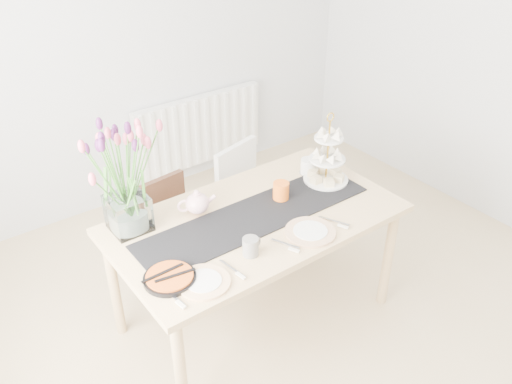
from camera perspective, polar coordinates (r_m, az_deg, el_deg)
room_shell at (r=2.49m, az=9.72°, el=3.90°), size 4.50×4.50×4.50m
radiator at (r=4.70m, az=-5.96°, el=6.52°), size 1.20×0.08×0.60m
dining_table at (r=3.05m, az=-0.03°, el=-3.79°), size 1.60×0.90×0.75m
chair_brown at (r=3.50m, az=-8.96°, el=-3.86°), size 0.44×0.44×0.75m
chair_white at (r=3.76m, az=-0.87°, el=-0.11°), size 0.48×0.48×0.80m
table_runner at (r=3.00m, az=-0.03°, el=-2.54°), size 1.40×0.35×0.01m
tulip_vase at (r=2.78m, az=-14.04°, el=2.99°), size 0.72×0.72×0.62m
cake_stand at (r=3.30m, az=7.46°, el=2.87°), size 0.27×0.27×0.40m
teapot at (r=3.01m, az=-6.20°, el=-1.20°), size 0.25×0.23×0.14m
cream_jug at (r=3.40m, az=5.53°, el=2.70°), size 0.11×0.11×0.10m
tart_tin at (r=2.61m, az=-9.06°, el=-8.90°), size 0.25×0.25×0.03m
mug_grey at (r=2.70m, az=-0.58°, el=-5.77°), size 0.09×0.09×0.10m
mug_orange at (r=3.13m, az=2.64°, el=0.09°), size 0.12×0.12×0.11m
plate_left at (r=2.58m, az=-5.54°, el=-9.40°), size 0.29×0.29×0.01m
plate_right at (r=2.89m, az=5.73°, el=-4.19°), size 0.36×0.36×0.01m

